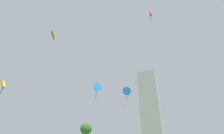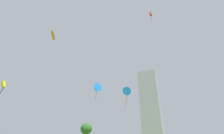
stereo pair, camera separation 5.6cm
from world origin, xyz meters
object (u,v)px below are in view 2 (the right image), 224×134
kite_flying_1 (126,92)px  kite_flying_3 (96,89)px  kite_flying_4 (53,35)px  distant_highrise_0 (151,106)px  park_tree_0 (86,129)px  kite_flying_2 (150,15)px  kite_flying_0 (3,85)px

kite_flying_1 → kite_flying_3: 11.88m
kite_flying_4 → distant_highrise_0: (-9.93, 122.05, 3.20)m
kite_flying_3 → park_tree_0: (-5.78, 3.88, -9.98)m
distant_highrise_0 → kite_flying_2: bearing=-81.2°
kite_flying_2 → distant_highrise_0: size_ratio=0.53×
kite_flying_2 → kite_flying_3: (-17.63, 1.09, -17.62)m
kite_flying_1 → kite_flying_0: bearing=-133.4°
kite_flying_0 → kite_flying_2: bearing=40.6°
kite_flying_1 → distant_highrise_0: distant_highrise_0 is taller
kite_flying_4 → park_tree_0: (1.80, 15.25, -23.61)m
kite_flying_0 → park_tree_0: bearing=91.1°
kite_flying_0 → kite_flying_3: kite_flying_3 is taller
kite_flying_2 → distant_highrise_0: 117.17m
kite_flying_2 → kite_flying_4: kite_flying_2 is taller
kite_flying_1 → kite_flying_4: bearing=-157.5°
kite_flying_1 → kite_flying_3: (-10.73, 3.78, 3.44)m
park_tree_0 → distant_highrise_0: (-11.74, 106.80, 26.80)m
kite_flying_0 → kite_flying_1: bearing=46.6°
kite_flying_3 → distant_highrise_0: distant_highrise_0 is taller
kite_flying_0 → kite_flying_4: (-2.27, 9.39, 17.91)m
kite_flying_0 → kite_flying_2: 37.33m
kite_flying_0 → kite_flying_2: (22.95, 19.67, 21.91)m
kite_flying_2 → kite_flying_3: bearing=176.5°
kite_flying_0 → kite_flying_4: kite_flying_4 is taller
kite_flying_2 → park_tree_0: size_ratio=4.96×
kite_flying_2 → kite_flying_4: 27.52m
kite_flying_0 → kite_flying_1: 23.37m
kite_flying_1 → kite_flying_2: size_ratio=0.38×
kite_flying_0 → distant_highrise_0: distant_highrise_0 is taller
park_tree_0 → distant_highrise_0: bearing=96.3°
kite_flying_1 → kite_flying_2: 22.33m
kite_flying_2 → park_tree_0: (-23.41, 4.97, -27.61)m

